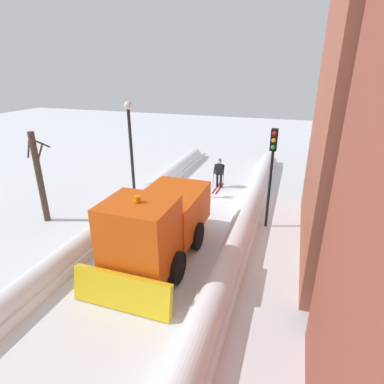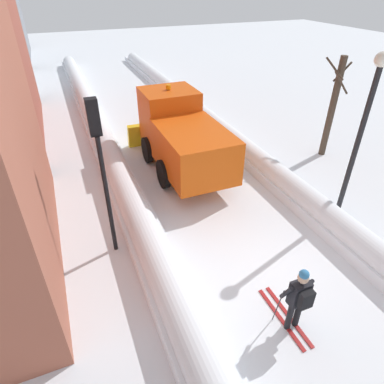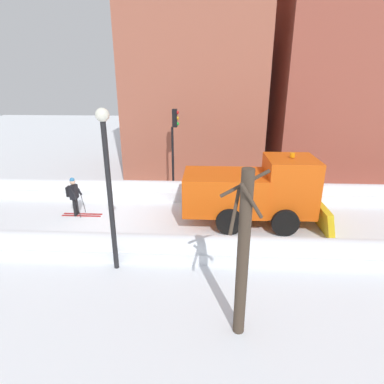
% 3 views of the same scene
% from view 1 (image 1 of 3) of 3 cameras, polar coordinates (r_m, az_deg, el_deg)
% --- Properties ---
extents(ground_plane, '(80.00, 80.00, 0.00)m').
position_cam_1_polar(ground_plane, '(9.83, -15.97, -22.49)').
color(ground_plane, white).
extents(snowbank_left, '(1.10, 36.00, 0.94)m').
position_cam_1_polar(snowbank_left, '(8.61, 1.31, -25.72)').
color(snowbank_left, white).
rests_on(snowbank_left, ground).
extents(snowbank_right, '(1.10, 36.00, 0.90)m').
position_cam_1_polar(snowbank_right, '(11.22, -28.70, -16.25)').
color(snowbank_right, white).
rests_on(snowbank_right, ground).
extents(plow_truck, '(3.20, 5.98, 3.12)m').
position_cam_1_polar(plow_truck, '(11.38, -6.26, -5.78)').
color(plow_truck, '#DB510F').
rests_on(plow_truck, ground).
extents(skier, '(0.62, 1.80, 1.81)m').
position_cam_1_polar(skier, '(18.50, 5.07, 3.81)').
color(skier, black).
rests_on(skier, ground).
extents(traffic_light_pole, '(0.28, 0.42, 4.48)m').
position_cam_1_polar(traffic_light_pole, '(13.40, 14.53, 5.62)').
color(traffic_light_pole, black).
rests_on(traffic_light_pole, ground).
extents(street_lamp, '(0.40, 0.40, 5.18)m').
position_cam_1_polar(street_lamp, '(16.63, -11.29, 9.55)').
color(street_lamp, black).
rests_on(street_lamp, ground).
extents(bare_tree_near, '(0.75, 1.09, 4.21)m').
position_cam_1_polar(bare_tree_near, '(15.52, -26.32, 2.57)').
color(bare_tree_near, '#423529').
rests_on(bare_tree_near, ground).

